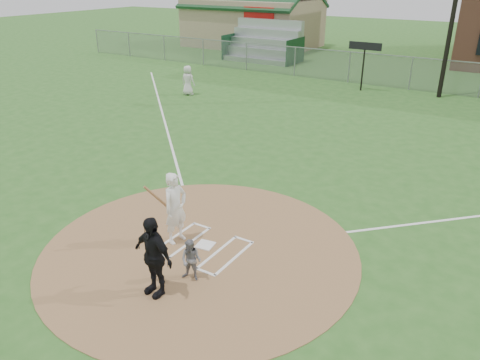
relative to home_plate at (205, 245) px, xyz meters
The scene contains 13 objects.
ground 0.24m from the home_plate, 88.13° to the right, with size 140.00×140.00×0.00m, color #2B5E20.
dirt_circle 0.24m from the home_plate, 88.13° to the right, with size 8.40×8.40×0.02m, color #9A7249.
home_plate is the anchor object (origin of this frame).
foul_line_third 12.55m from the home_plate, 135.76° to the left, with size 0.10×24.00×0.01m, color white.
catcher 1.61m from the home_plate, 66.04° to the right, with size 0.52×0.40×1.07m, color gray.
umpire 2.45m from the home_plate, 84.24° to the right, with size 1.15×0.48×1.96m, color black.
ondeck_player 17.21m from the home_plate, 129.40° to the left, with size 0.85×0.55×1.74m, color silver.
batters_boxes 0.09m from the home_plate, 85.10° to the right, with size 2.08×1.88×0.01m.
batter_at_plate 1.29m from the home_plate, 166.29° to the right, with size 0.82×1.05×2.01m.
outfield_fence 21.78m from the home_plate, 89.98° to the left, with size 56.08×0.08×2.03m.
bleachers 29.07m from the home_plate, 116.59° to the left, with size 6.08×3.20×3.20m.
clubhouse 37.44m from the home_plate, 118.78° to the left, with size 12.20×8.71×6.23m.
scoreboard_sign 20.25m from the home_plate, 97.12° to the left, with size 2.00×0.10×2.93m.
Camera 1 is at (6.55, -8.43, 6.79)m, focal length 35.00 mm.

